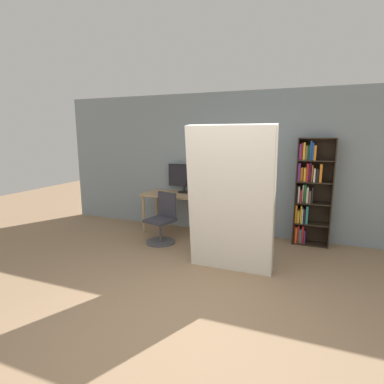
{
  "coord_description": "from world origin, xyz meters",
  "views": [
    {
      "loc": [
        1.03,
        -2.41,
        1.9
      ],
      "look_at": [
        -0.57,
        1.77,
        1.05
      ],
      "focal_mm": 28.0,
      "sensor_mm": 36.0,
      "label": 1
    }
  ],
  "objects_px": {
    "monitor": "(184,177)",
    "bookshelf": "(309,190)",
    "office_chair": "(162,223)",
    "mattress_near": "(231,201)"
  },
  "relations": [
    {
      "from": "monitor",
      "to": "bookshelf",
      "type": "height_order",
      "value": "bookshelf"
    },
    {
      "from": "monitor",
      "to": "office_chair",
      "type": "xyz_separation_m",
      "value": [
        -0.08,
        -0.85,
        -0.73
      ]
    },
    {
      "from": "monitor",
      "to": "mattress_near",
      "type": "relative_size",
      "value": 0.34
    },
    {
      "from": "bookshelf",
      "to": "mattress_near",
      "type": "xyz_separation_m",
      "value": [
        -1.0,
        -1.6,
        0.06
      ]
    },
    {
      "from": "monitor",
      "to": "mattress_near",
      "type": "bearing_deg",
      "value": -49.66
    },
    {
      "from": "office_chair",
      "to": "mattress_near",
      "type": "relative_size",
      "value": 0.44
    },
    {
      "from": "mattress_near",
      "to": "monitor",
      "type": "bearing_deg",
      "value": 130.34
    },
    {
      "from": "office_chair",
      "to": "monitor",
      "type": "bearing_deg",
      "value": 84.61
    },
    {
      "from": "office_chair",
      "to": "bookshelf",
      "type": "bearing_deg",
      "value": 19.58
    },
    {
      "from": "monitor",
      "to": "office_chair",
      "type": "bearing_deg",
      "value": -95.39
    }
  ]
}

